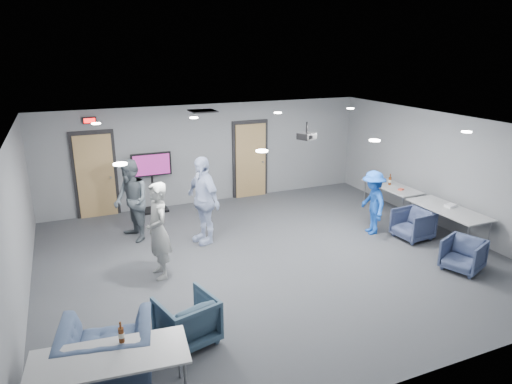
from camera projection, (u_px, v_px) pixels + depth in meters
name	position (u px, v px, depth m)	size (l,w,h in m)	color
floor	(270.00, 257.00, 9.39)	(9.00, 9.00, 0.00)	#393C41
ceiling	(272.00, 127.00, 8.57)	(9.00, 9.00, 0.00)	white
wall_back	(209.00, 154.00, 12.48)	(9.00, 0.02, 2.70)	slate
wall_front	(412.00, 289.00, 5.47)	(9.00, 0.02, 2.70)	slate
wall_left	(16.00, 229.00, 7.29)	(0.02, 8.00, 2.70)	slate
wall_right	(445.00, 172.00, 10.67)	(0.02, 8.00, 2.70)	slate
door_left	(95.00, 176.00, 11.40)	(1.06, 0.17, 2.24)	black
door_right	(250.00, 160.00, 12.98)	(1.06, 0.17, 2.24)	black
exit_sign	(89.00, 120.00, 10.97)	(0.32, 0.08, 0.16)	black
hvac_diffuser	(203.00, 111.00, 10.84)	(0.60, 0.60, 0.03)	black
downlights	(272.00, 128.00, 8.58)	(6.18, 3.78, 0.02)	white
person_a	(158.00, 231.00, 8.36)	(0.67, 0.44, 1.83)	#949794
person_b	(131.00, 201.00, 9.99)	(0.89, 0.69, 1.83)	slate
person_c	(203.00, 200.00, 9.88)	(1.14, 0.47, 1.94)	silver
person_d	(373.00, 203.00, 10.41)	(0.96, 0.55, 1.49)	blue
chair_right_b	(413.00, 224.00, 10.22)	(0.72, 0.74, 0.68)	#374160
chair_right_c	(463.00, 255.00, 8.76)	(0.68, 0.70, 0.64)	#3A4564
chair_front_a	(187.00, 320.00, 6.60)	(0.77, 0.79, 0.72)	#384F61
chair_front_b	(107.00, 352.00, 5.88)	(1.15, 1.01, 0.75)	#3D4D6A
table_right_a	(392.00, 188.00, 11.73)	(0.70, 1.68, 0.73)	#A5A8AA
table_right_b	(448.00, 211.00, 10.06)	(0.78, 1.87, 0.73)	#A5A8AA
table_front_left	(110.00, 359.00, 5.26)	(1.87, 0.94, 0.73)	#A5A8AA
bottle_front	(121.00, 335.00, 5.46)	(0.07, 0.07, 0.28)	#5B2A0F
bottle_right	(390.00, 181.00, 11.78)	(0.08, 0.08, 0.29)	#5B2A0F
snack_box	(401.00, 189.00, 11.37)	(0.15, 0.10, 0.03)	#DB4D36
wrapper	(451.00, 206.00, 10.16)	(0.25, 0.17, 0.06)	white
tv_stand	(152.00, 179.00, 11.79)	(1.02, 0.49, 1.57)	black
projector	(307.00, 136.00, 9.29)	(0.41, 0.39, 0.36)	black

